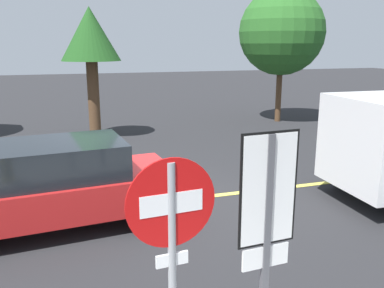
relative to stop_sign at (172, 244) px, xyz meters
The scene contains 7 objects.
ground_plane 5.15m from the stop_sign, 82.18° to the left, with size 80.00×80.00×0.00m, color #262628.
lane_marking_centre 6.28m from the stop_sign, 52.91° to the left, with size 28.00×0.16×0.01m, color #E0D14C.
stop_sign is the anchor object (origin of this frame).
speed_limit_sign 0.83m from the stop_sign, ahead, with size 0.54×0.06×2.52m.
car_red_behind_van 4.47m from the stop_sign, 103.33° to the left, with size 4.52×2.34×1.55m.
tree_left_verge 14.85m from the stop_sign, 57.52° to the left, with size 3.49×3.49×5.42m.
tree_centre_verge 11.55m from the stop_sign, 88.88° to the left, with size 1.97×1.97×4.41m.
Camera 1 is at (-1.43, -7.84, 3.20)m, focal length 38.42 mm.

